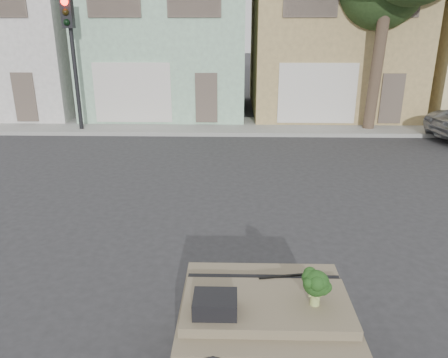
{
  "coord_description": "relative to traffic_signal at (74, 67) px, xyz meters",
  "views": [
    {
      "loc": [
        -0.39,
        -7.37,
        4.11
      ],
      "look_at": [
        -0.58,
        0.5,
        1.3
      ],
      "focal_mm": 35.0,
      "sensor_mm": 36.0,
      "label": 1
    }
  ],
  "objects": [
    {
      "name": "ground_plane",
      "position": [
        6.5,
        -9.5,
        -2.55
      ],
      "size": [
        120.0,
        120.0,
        0.0
      ],
      "primitive_type": "plane",
      "color": "#303033",
      "rests_on": "ground"
    },
    {
      "name": "traffic_signal",
      "position": [
        0.0,
        0.0,
        0.0
      ],
      "size": [
        0.4,
        0.4,
        5.1
      ],
      "primitive_type": "cube",
      "color": "black",
      "rests_on": "ground"
    },
    {
      "name": "townhouse_mint",
      "position": [
        3.0,
        5.0,
        1.23
      ],
      "size": [
        7.2,
        8.2,
        7.55
      ],
      "primitive_type": "cube",
      "color": "#97C1A2",
      "rests_on": "ground"
    },
    {
      "name": "sidewalk",
      "position": [
        6.5,
        1.0,
        -2.47
      ],
      "size": [
        40.0,
        3.0,
        0.15
      ],
      "primitive_type": "cube",
      "color": "gray",
      "rests_on": "ground"
    },
    {
      "name": "instrument_hump",
      "position": [
        5.92,
        -12.85,
        -1.33
      ],
      "size": [
        0.48,
        0.38,
        0.2
      ],
      "primitive_type": "cube",
      "color": "black",
      "rests_on": "car_dashboard"
    },
    {
      "name": "car_dashboard",
      "position": [
        6.5,
        -12.5,
        -1.99
      ],
      "size": [
        2.0,
        1.8,
        1.12
      ],
      "primitive_type": "cube",
      "color": "#71654D",
      "rests_on": "ground"
    },
    {
      "name": "tree_near",
      "position": [
        11.5,
        0.3,
        1.7
      ],
      "size": [
        4.4,
        4.0,
        8.5
      ],
      "primitive_type": "cube",
      "color": "#243A19",
      "rests_on": "ground"
    },
    {
      "name": "broccoli",
      "position": [
        7.03,
        -12.68,
        -1.21
      ],
      "size": [
        0.48,
        0.48,
        0.43
      ],
      "primitive_type": "cube",
      "rotation": [
        0.0,
        0.0,
        5.75
      ],
      "color": "#183812",
      "rests_on": "car_dashboard"
    },
    {
      "name": "townhouse_tan",
      "position": [
        10.5,
        5.0,
        1.23
      ],
      "size": [
        7.2,
        8.2,
        7.55
      ],
      "primitive_type": "cube",
      "color": "tan",
      "rests_on": "ground"
    },
    {
      "name": "townhouse_white",
      "position": [
        -4.5,
        5.0,
        1.23
      ],
      "size": [
        7.2,
        8.2,
        7.55
      ],
      "primitive_type": "cube",
      "color": "silver",
      "rests_on": "ground"
    },
    {
      "name": "wiper_arm",
      "position": [
        6.78,
        -12.12,
        -1.42
      ],
      "size": [
        0.69,
        0.15,
        0.02
      ],
      "primitive_type": "cube",
      "rotation": [
        0.0,
        0.0,
        0.17
      ],
      "color": "black",
      "rests_on": "car_dashboard"
    }
  ]
}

